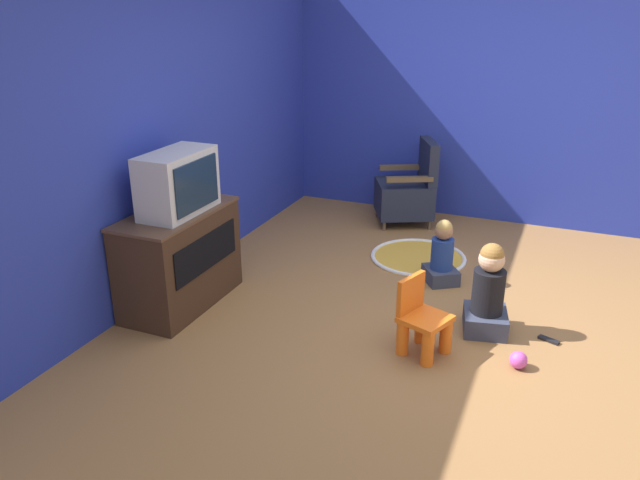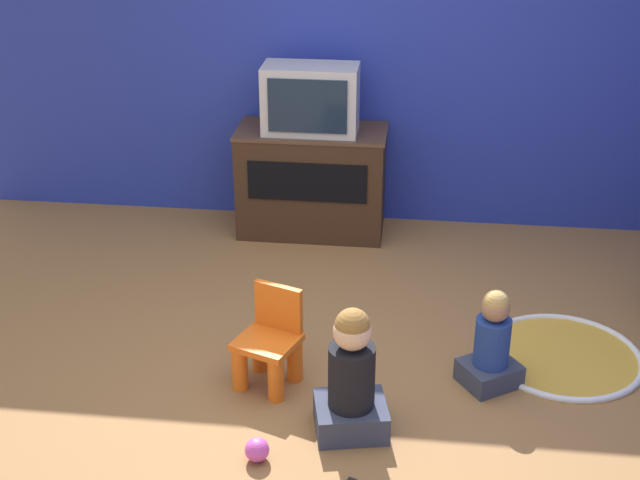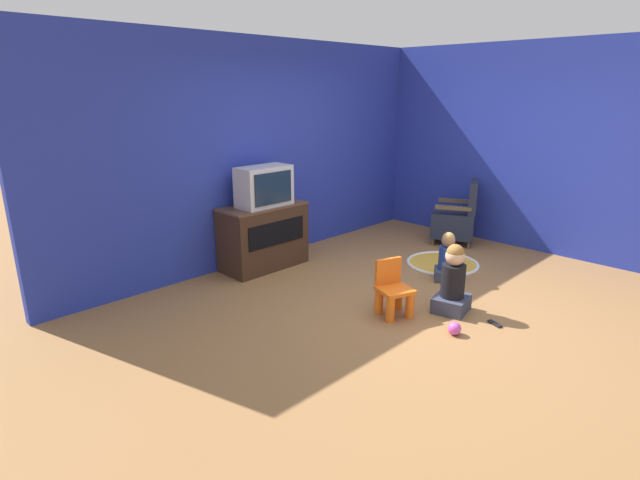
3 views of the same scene
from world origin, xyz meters
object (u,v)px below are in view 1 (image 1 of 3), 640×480
Objects in this scene: television at (178,183)px; black_armchair at (408,192)px; toy_ball at (518,360)px; tv_cabinet at (180,257)px; yellow_kid_chair at (422,324)px; remote_control at (549,340)px; child_watching_left at (488,294)px; child_watching_center at (442,256)px.

television is 2.85m from black_armchair.
tv_cabinet is at bearing 91.49° from toy_ball.
remote_control is (0.49, -0.82, -0.21)m from yellow_kid_chair.
child_watching_left is (0.49, -2.31, -0.10)m from tv_cabinet.
television is at bearing 90.08° from child_watching_center.
yellow_kid_chair is 1.18m from child_watching_center.
black_armchair reaches higher than toy_ball.
yellow_kid_chair is at bearing 94.22° from toy_ball.
child_watching_center is (-1.35, -0.67, -0.11)m from black_armchair.
remote_control is at bearing 12.10° from black_armchair.
tv_cabinet reaches higher than toy_ball.
tv_cabinet is 0.61m from television.
child_watching_center is (0.70, 0.49, -0.05)m from child_watching_left.
child_watching_center is at bearing -56.07° from television.
toy_ball is (-2.47, -1.44, -0.29)m from black_armchair.
television reaches higher than tv_cabinet.
black_armchair is 7.61× the size of toy_ball.
remote_control is at bearing -79.59° from tv_cabinet.
child_watching_left is (0.49, -2.26, -0.71)m from television.
television is 1.15× the size of child_watching_center.
yellow_kid_chair is (0.02, -1.90, -0.79)m from television.
tv_cabinet is at bearing 90.00° from television.
black_armchair is at bearing -7.36° from child_watching_center.
yellow_kid_chair is (-2.52, -0.80, -0.13)m from black_armchair.
child_watching_center is at bearing 34.43° from toy_ball.
television reaches higher than child_watching_left.
black_armchair is at bearing -23.42° from television.
yellow_kid_chair is at bearing 130.08° from child_watching_left.
black_armchair reaches higher than child_watching_center.
black_armchair is at bearing 17.26° from child_watching_left.
tv_cabinet reaches higher than remote_control.
child_watching_center is at bearing -14.94° from remote_control.
child_watching_left is at bearing 23.56° from remote_control.
yellow_kid_chair is 0.67m from toy_ball.
child_watching_left reaches higher than child_watching_center.
toy_ball is (0.05, -0.65, -0.16)m from yellow_kid_chair.
black_armchair is 1.51m from child_watching_center.
yellow_kid_chair is at bearing -89.41° from television.
remote_control is (0.44, -0.17, -0.05)m from toy_ball.
child_watching_center is 1.19m from remote_control.
child_watching_center is at bearing -56.77° from tv_cabinet.
toy_ball is at bearing -88.48° from television.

